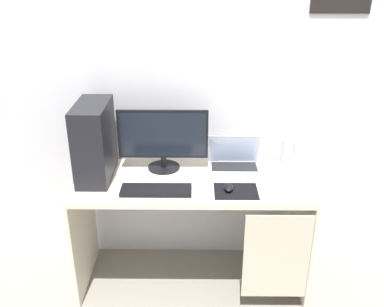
{
  "coord_description": "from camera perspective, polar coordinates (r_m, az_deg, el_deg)",
  "views": [
    {
      "loc": [
        0.02,
        -2.41,
        2.06
      ],
      "look_at": [
        0.0,
        0.0,
        0.96
      ],
      "focal_mm": 40.77,
      "sensor_mm": 36.0,
      "label": 1
    }
  ],
  "objects": [
    {
      "name": "keyboard",
      "position": [
        2.6,
        -4.71,
        -4.81
      ],
      "size": [
        0.42,
        0.14,
        0.02
      ],
      "primitive_type": "cube",
      "color": "black",
      "rests_on": "desk"
    },
    {
      "name": "laptop",
      "position": [
        2.88,
        5.54,
        -1.05
      ],
      "size": [
        0.34,
        0.22,
        0.22
      ],
      "color": "silver",
      "rests_on": "desk"
    },
    {
      "name": "monitor",
      "position": [
        2.79,
        -3.82,
        1.9
      ],
      "size": [
        0.58,
        0.21,
        0.41
      ],
      "color": "black",
      "rests_on": "desk"
    },
    {
      "name": "speaker",
      "position": [
        2.94,
        12.43,
        0.03
      ],
      "size": [
        0.08,
        0.08,
        0.18
      ],
      "primitive_type": "cylinder",
      "color": "#B7BCC6",
      "rests_on": "desk"
    },
    {
      "name": "pc_tower",
      "position": [
        2.74,
        -12.66,
        1.55
      ],
      "size": [
        0.19,
        0.4,
        0.48
      ],
      "primitive_type": "cube",
      "color": "black",
      "rests_on": "desk"
    },
    {
      "name": "mouse_left",
      "position": [
        2.61,
        4.78,
        -4.45
      ],
      "size": [
        0.06,
        0.1,
        0.03
      ],
      "primitive_type": "ellipsoid",
      "color": "black",
      "rests_on": "mousepad"
    },
    {
      "name": "ground_plane",
      "position": [
        3.17,
        0.0,
        -15.94
      ],
      "size": [
        8.0,
        8.0,
        0.0
      ],
      "primitive_type": "plane",
      "color": "gray"
    },
    {
      "name": "mousepad",
      "position": [
        2.61,
        5.77,
        -4.93
      ],
      "size": [
        0.26,
        0.2,
        0.0
      ],
      "primitive_type": "cube",
      "color": "black",
      "rests_on": "desk"
    },
    {
      "name": "wall_back",
      "position": [
        2.86,
        0.12,
        9.12
      ],
      "size": [
        4.0,
        0.05,
        2.6
      ],
      "color": "silver",
      "rests_on": "ground_plane"
    },
    {
      "name": "desk",
      "position": [
        2.8,
        0.41,
        -6.43
      ],
      "size": [
        1.46,
        0.6,
        0.78
      ],
      "color": "beige",
      "rests_on": "ground_plane"
    }
  ]
}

